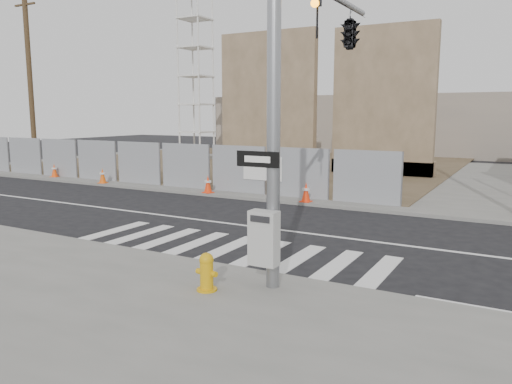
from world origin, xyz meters
The scene contains 13 objects.
ground centered at (0.00, 0.00, 0.00)m, with size 100.00×100.00×0.00m, color black.
sidewalk_far centered at (0.00, 14.00, 0.06)m, with size 50.00×20.00×0.12m, color slate.
signal_pole centered at (2.49, -2.05, 4.78)m, with size 0.96×5.87×7.00m.
chain_link_fence centered at (-10.00, 5.00, 1.12)m, with size 24.60×0.04×2.00m, color gray.
concrete_wall_left centered at (-7.00, 13.08, 3.38)m, with size 6.00×1.30×8.00m.
concrete_wall_right centered at (-0.50, 14.08, 3.38)m, with size 5.50×1.30×8.00m.
crane_tower centered at (-15.00, 17.00, 9.02)m, with size 2.60×2.60×18.15m.
utility_pole_left centered at (-18.00, 5.50, 5.20)m, with size 1.60×0.28×10.00m.
fire_hydrant centered at (1.50, -5.62, 0.49)m, with size 0.47×0.46×0.74m.
traffic_cone_a centered at (-15.49, 4.71, 0.47)m, with size 0.48×0.48×0.71m.
traffic_cone_b centered at (-11.43, 4.22, 0.48)m, with size 0.47×0.47×0.74m.
traffic_cone_c centered at (-5.24, 4.22, 0.49)m, with size 0.48×0.48×0.76m.
traffic_cone_d centered at (-0.71, 4.22, 0.49)m, with size 0.41×0.41×0.76m.
Camera 1 is at (6.77, -13.14, 3.47)m, focal length 35.00 mm.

